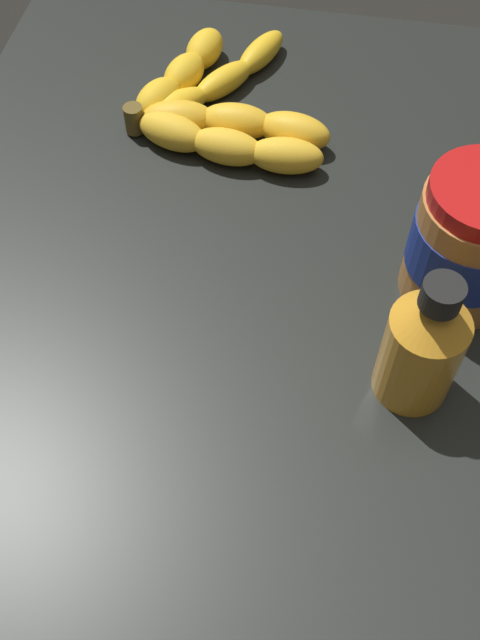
% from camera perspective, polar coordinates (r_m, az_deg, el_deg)
% --- Properties ---
extents(ground_plane, '(0.92, 0.64, 0.04)m').
position_cam_1_polar(ground_plane, '(0.68, -1.07, -0.45)').
color(ground_plane, black).
extents(banana_bunch, '(0.22, 0.22, 0.04)m').
position_cam_1_polar(banana_bunch, '(0.82, -1.73, 15.65)').
color(banana_bunch, gold).
rests_on(banana_bunch, ground_plane).
extents(peanut_butter_jar, '(0.10, 0.10, 0.13)m').
position_cam_1_polar(peanut_butter_jar, '(0.66, 16.95, 5.70)').
color(peanut_butter_jar, '#B27238').
rests_on(peanut_butter_jar, ground_plane).
extents(honey_bottle, '(0.06, 0.06, 0.13)m').
position_cam_1_polar(honey_bottle, '(0.59, 13.66, -1.86)').
color(honey_bottle, orange).
rests_on(honey_bottle, ground_plane).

